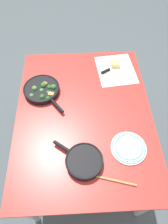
{
  "coord_description": "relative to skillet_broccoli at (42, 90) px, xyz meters",
  "views": [
    {
      "loc": [
        -0.8,
        0.04,
        2.02
      ],
      "look_at": [
        0.0,
        0.0,
        0.78
      ],
      "focal_mm": 32.0,
      "sensor_mm": 36.0,
      "label": 1
    }
  ],
  "objects": [
    {
      "name": "skillet_eggs",
      "position": [
        -0.6,
        -0.3,
        0.0
      ],
      "size": [
        0.27,
        0.32,
        0.06
      ],
      "rotation": [
        0.0,
        0.0,
        0.94
      ],
      "color": "black",
      "rests_on": "dining_table_red"
    },
    {
      "name": "parchment_sheet",
      "position": [
        0.22,
        -0.62,
        -0.03
      ],
      "size": [
        0.39,
        0.35,
        0.0
      ],
      "color": "silver",
      "rests_on": "dining_table_red"
    },
    {
      "name": "skillet_broccoli",
      "position": [
        0.0,
        0.0,
        0.0
      ],
      "size": [
        0.38,
        0.32,
        0.07
      ],
      "rotation": [
        0.0,
        0.0,
        3.78
      ],
      "color": "black",
      "rests_on": "dining_table_red"
    },
    {
      "name": "grater_knife",
      "position": [
        0.22,
        -0.57,
        -0.02
      ],
      "size": [
        0.16,
        0.26,
        0.02
      ],
      "rotation": [
        0.0,
        0.0,
        5.23
      ],
      "color": "silver",
      "rests_on": "dining_table_red"
    },
    {
      "name": "wooden_spoon",
      "position": [
        -0.7,
        -0.39,
        -0.02
      ],
      "size": [
        0.12,
        0.36,
        0.02
      ],
      "rotation": [
        0.0,
        0.0,
        1.3
      ],
      "color": "#A87A4C",
      "rests_on": "dining_table_red"
    },
    {
      "name": "dining_table_red",
      "position": [
        -0.22,
        -0.32,
        -0.1
      ],
      "size": [
        1.34,
        1.01,
        0.76
      ],
      "color": "#B72D28",
      "rests_on": "ground_plane"
    },
    {
      "name": "cheese_block",
      "position": [
        0.27,
        -0.62,
        -0.01
      ],
      "size": [
        0.07,
        0.07,
        0.04
      ],
      "color": "#EACC66",
      "rests_on": "dining_table_red"
    },
    {
      "name": "dinner_plate_stack",
      "position": [
        -0.52,
        -0.6,
        -0.01
      ],
      "size": [
        0.24,
        0.24,
        0.03
      ],
      "color": "white",
      "rests_on": "dining_table_red"
    },
    {
      "name": "ground_plane",
      "position": [
        -0.22,
        -0.32,
        -0.79
      ],
      "size": [
        14.0,
        14.0,
        0.0
      ],
      "primitive_type": "plane",
      "color": "#424C51"
    }
  ]
}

